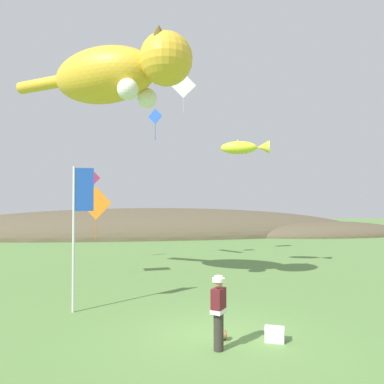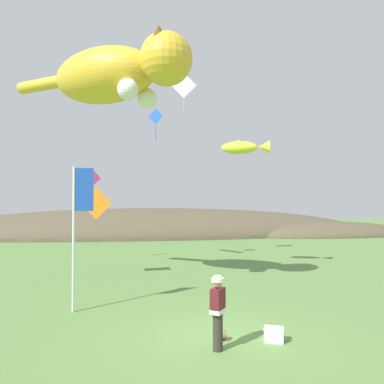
% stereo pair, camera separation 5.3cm
% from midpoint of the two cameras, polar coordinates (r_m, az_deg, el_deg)
% --- Properties ---
extents(ground_plane, '(120.00, 120.00, 0.00)m').
position_cam_midpoint_polar(ground_plane, '(10.50, 3.92, -21.24)').
color(ground_plane, '#5B8442').
extents(distant_hill_ridge, '(51.47, 14.92, 5.63)m').
position_cam_midpoint_polar(distant_hill_ridge, '(40.41, -3.89, -6.45)').
color(distant_hill_ridge, brown).
rests_on(distant_hill_ridge, ground).
extents(festival_attendant, '(0.46, 0.49, 1.77)m').
position_cam_midpoint_polar(festival_attendant, '(9.39, 4.12, -17.54)').
color(festival_attendant, '#332D28').
rests_on(festival_attendant, ground).
extents(kite_spool, '(0.14, 0.24, 0.24)m').
position_cam_midpoint_polar(kite_spool, '(10.29, 4.86, -20.93)').
color(kite_spool, olive).
rests_on(kite_spool, ground).
extents(picnic_cooler, '(0.58, 0.50, 0.36)m').
position_cam_midpoint_polar(picnic_cooler, '(10.36, 12.53, -20.43)').
color(picnic_cooler, white).
rests_on(picnic_cooler, ground).
extents(festival_banner_pole, '(0.66, 0.08, 4.69)m').
position_cam_midpoint_polar(festival_banner_pole, '(12.67, -16.82, -3.55)').
color(festival_banner_pole, silver).
rests_on(festival_banner_pole, ground).
extents(kite_giant_cat, '(7.42, 5.55, 2.62)m').
position_cam_midpoint_polar(kite_giant_cat, '(15.90, -11.28, 17.23)').
color(kite_giant_cat, gold).
extents(kite_fish_windsock, '(2.57, 1.44, 0.76)m').
position_cam_midpoint_polar(kite_fish_windsock, '(19.54, 8.10, 6.75)').
color(kite_fish_windsock, yellow).
extents(kite_tube_streamer, '(1.47, 2.00, 0.44)m').
position_cam_midpoint_polar(kite_tube_streamer, '(21.09, -12.69, 15.58)').
color(kite_tube_streamer, white).
extents(kite_diamond_orange, '(1.42, 0.57, 2.42)m').
position_cam_midpoint_polar(kite_diamond_orange, '(17.73, -14.29, -1.72)').
color(kite_diamond_orange, orange).
extents(kite_diamond_blue, '(0.78, 0.47, 1.80)m').
position_cam_midpoint_polar(kite_diamond_blue, '(21.91, -5.48, 11.32)').
color(kite_diamond_blue, blue).
extents(kite_diamond_pink, '(1.02, 0.40, 1.98)m').
position_cam_midpoint_polar(kite_diamond_pink, '(22.38, -14.98, 2.04)').
color(kite_diamond_pink, '#E53F8C').
extents(kite_diamond_white, '(1.54, 0.19, 2.45)m').
position_cam_midpoint_polar(kite_diamond_white, '(23.35, -1.20, 15.92)').
color(kite_diamond_white, white).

